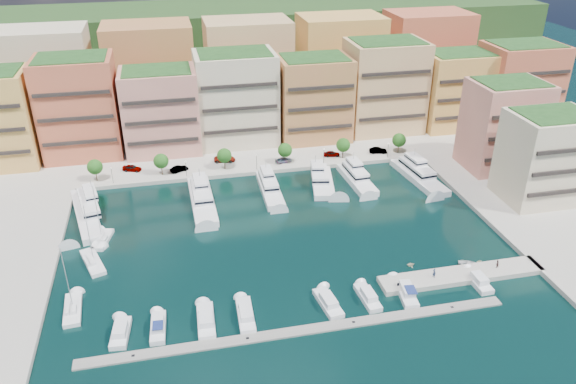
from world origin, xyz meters
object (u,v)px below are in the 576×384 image
object	(u,v)px
cruiser_1	(158,328)
yacht_3	(269,187)
lamppost_4	(388,148)
cruiser_6	(368,297)
person_0	(434,273)
car_3	(284,160)
tree_0	(95,167)
tender_1	(411,264)
yacht_5	(356,177)
yacht_6	(418,174)
car_5	(378,150)
lamppost_2	(257,160)
person_1	(497,264)
sailboat_0	(73,310)
cruiser_5	(328,303)
tree_2	(224,156)
tree_3	(285,150)
lamppost_0	(112,173)
tree_1	(161,161)
cruiser_0	(121,333)
cruiser_3	(246,315)
car_0	(132,168)
sailboat_2	(102,240)
tender_2	(469,264)
yacht_2	(202,197)
tree_4	(343,145)
cruiser_7	(406,292)
yacht_4	(322,180)
lamppost_1	(186,166)
tender_3	(479,262)
car_1	(179,169)
yacht_0	(87,210)
sailboat_1	(93,263)
tree_5	(399,140)

from	to	relation	value
cruiser_1	yacht_3	bearing A→B (deg)	58.74
lamppost_4	cruiser_6	world-z (taller)	lamppost_4
cruiser_1	person_0	size ratio (longest dim) A/B	4.07
car_3	tree_0	bearing A→B (deg)	75.22
tender_1	tree_0	bearing A→B (deg)	50.07
yacht_5	yacht_6	distance (m)	15.94
yacht_3	car_5	size ratio (longest dim) A/B	3.92
lamppost_2	person_1	size ratio (longest dim) A/B	2.55
sailboat_0	cruiser_5	bearing A→B (deg)	-10.46
tender_1	tree_2	bearing A→B (deg)	29.97
tree_3	lamppost_0	xyz separation A→B (m)	(-44.00, -2.30, -0.92)
tree_1	cruiser_0	distance (m)	58.79
cruiser_3	car_0	distance (m)	65.16
sailboat_2	car_3	xyz separation A→B (m)	(44.70, 28.40, 1.35)
tender_2	car_5	world-z (taller)	car_5
sailboat_0	tender_2	bearing A→B (deg)	-1.74
lamppost_2	yacht_2	distance (m)	20.06
tree_4	cruiser_7	size ratio (longest dim) A/B	0.63
tree_3	yacht_3	bearing A→B (deg)	-117.22
yacht_4	tender_1	size ratio (longest dim) A/B	10.65
cruiser_6	cruiser_0	bearing A→B (deg)	179.99
tree_4	yacht_6	size ratio (longest dim) A/B	0.26
cruiser_1	cruiser_6	distance (m)	36.52
tree_2	person_0	size ratio (longest dim) A/B	2.97
car_5	yacht_3	bearing A→B (deg)	126.59
cruiser_5	person_0	bearing A→B (deg)	6.86
lamppost_1	lamppost_2	size ratio (longest dim) A/B	1.00
tender_3	car_1	xyz separation A→B (m)	(-55.28, 52.98, 1.40)
tender_2	car_3	xyz separation A→B (m)	(-25.53, 52.81, 1.26)
lamppost_2	cruiser_7	bearing A→B (deg)	-72.47
tree_4	car_0	size ratio (longest dim) A/B	1.17
cruiser_0	sailboat_0	bearing A→B (deg)	136.11
lamppost_4	yacht_0	size ratio (longest dim) A/B	0.17
sailboat_1	car_3	xyz separation A→B (m)	(45.97, 36.42, 1.37)
tree_5	cruiser_7	size ratio (longest dim) A/B	0.63
car_0	cruiser_5	bearing A→B (deg)	-129.50
yacht_3	sailboat_1	distance (m)	45.64
yacht_2	yacht_6	world-z (taller)	same
lamppost_2	yacht_3	world-z (taller)	yacht_3
yacht_0	person_1	distance (m)	87.83
lamppost_2	cruiser_0	size ratio (longest dim) A/B	0.56
tree_0	tree_4	world-z (taller)	same
cruiser_3	car_0	bearing A→B (deg)	107.96
cruiser_3	cruiser_7	bearing A→B (deg)	-0.03
cruiser_3	lamppost_2	bearing A→B (deg)	78.37
yacht_2	tree_3	bearing A→B (deg)	32.91
yacht_5	sailboat_2	bearing A→B (deg)	-165.71
tender_1	person_0	distance (m)	6.11
yacht_3	lamppost_1	bearing A→B (deg)	150.76
yacht_2	yacht_4	world-z (taller)	same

